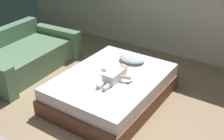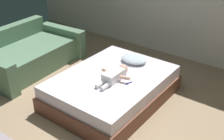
# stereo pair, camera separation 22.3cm
# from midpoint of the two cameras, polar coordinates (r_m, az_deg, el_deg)

# --- Properties ---
(ground_plane) EXTENTS (8.00, 8.00, 0.00)m
(ground_plane) POSITION_cam_midpoint_polar(r_m,az_deg,el_deg) (4.06, -6.98, -11.60)
(ground_plane) COLOR #9F8365
(bed) EXTENTS (1.47, 1.97, 0.44)m
(bed) POSITION_cam_midpoint_polar(r_m,az_deg,el_deg) (4.48, -1.43, -3.70)
(bed) COLOR brown
(bed) RESTS_ON ground_plane
(pillow) EXTENTS (0.45, 0.36, 0.10)m
(pillow) POSITION_cam_midpoint_polar(r_m,az_deg,el_deg) (4.79, 2.78, 2.33)
(pillow) COLOR silver
(pillow) RESTS_ON bed
(baby) EXTENTS (0.51, 0.67, 0.16)m
(baby) POSITION_cam_midpoint_polar(r_m,az_deg,el_deg) (4.24, -0.82, -0.99)
(baby) COLOR white
(baby) RESTS_ON bed
(toothbrush) EXTENTS (0.06, 0.13, 0.02)m
(toothbrush) POSITION_cam_midpoint_polar(r_m,az_deg,el_deg) (4.18, 2.13, -2.50)
(toothbrush) COLOR blue
(toothbrush) RESTS_ON bed
(couch) EXTENTS (1.31, 2.04, 0.76)m
(couch) POSITION_cam_midpoint_polar(r_m,az_deg,el_deg) (5.68, -18.64, 2.66)
(couch) COLOR slate
(couch) RESTS_ON ground_plane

